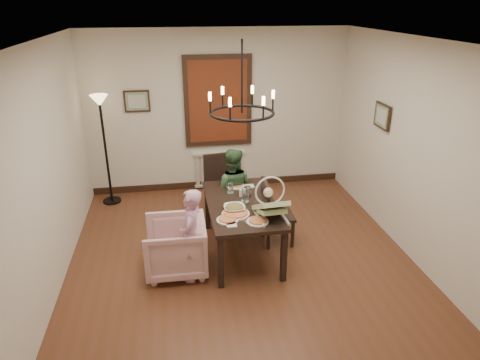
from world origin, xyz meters
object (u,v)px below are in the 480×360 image
object	(u,v)px
armchair	(175,247)
seated_man	(232,196)
elderly_woman	(192,243)
baby_bouncer	(271,204)
floor_lamp	(106,152)
chair_right	(278,212)
drinking_glass	(246,199)
chair_far	(221,187)
dining_table	(242,209)

from	to	relation	value
armchair	seated_man	size ratio (longest dim) A/B	0.73
elderly_woman	baby_bouncer	world-z (taller)	baby_bouncer
seated_man	floor_lamp	world-z (taller)	floor_lamp
chair_right	seated_man	world-z (taller)	seated_man
baby_bouncer	chair_right	bearing A→B (deg)	61.96
drinking_glass	baby_bouncer	bearing A→B (deg)	-59.97
elderly_woman	baby_bouncer	xyz separation A→B (m)	(0.98, 0.04, 0.43)
chair_far	floor_lamp	bearing A→B (deg)	147.66
elderly_woman	drinking_glass	bearing A→B (deg)	135.45
chair_far	drinking_glass	bearing A→B (deg)	-87.63
chair_far	elderly_woman	xyz separation A→B (m)	(-0.54, -1.57, -0.01)
seated_man	chair_far	bearing A→B (deg)	-61.39
dining_table	baby_bouncer	size ratio (longest dim) A/B	2.91
chair_right	armchair	distance (m)	1.52
chair_right	elderly_woman	size ratio (longest dim) A/B	0.96
armchair	baby_bouncer	xyz separation A→B (m)	(1.17, -0.15, 0.57)
seated_man	drinking_glass	size ratio (longest dim) A/B	7.14
chair_right	seated_man	distance (m)	0.77
seated_man	drinking_glass	world-z (taller)	seated_man
chair_far	baby_bouncer	size ratio (longest dim) A/B	1.82
elderly_woman	drinking_glass	world-z (taller)	elderly_woman
drinking_glass	elderly_woman	bearing A→B (deg)	-149.86
chair_right	floor_lamp	size ratio (longest dim) A/B	0.53
elderly_woman	seated_man	distance (m)	1.33
elderly_woman	seated_man	xyz separation A→B (m)	(0.66, 1.16, 0.03)
armchair	seated_man	xyz separation A→B (m)	(0.86, 0.97, 0.18)
chair_far	baby_bouncer	distance (m)	1.65
dining_table	baby_bouncer	bearing A→B (deg)	-58.56
elderly_woman	floor_lamp	distance (m)	2.73
chair_far	baby_bouncer	world-z (taller)	baby_bouncer
drinking_glass	floor_lamp	world-z (taller)	floor_lamp
baby_bouncer	dining_table	bearing A→B (deg)	117.52
chair_far	floor_lamp	size ratio (longest dim) A/B	0.55
seated_man	drinking_glass	xyz separation A→B (m)	(0.08, -0.72, 0.29)
baby_bouncer	floor_lamp	xyz separation A→B (m)	(-2.22, 2.36, -0.02)
baby_bouncer	floor_lamp	world-z (taller)	floor_lamp
armchair	drinking_glass	distance (m)	1.08
dining_table	chair_right	bearing A→B (deg)	16.75
dining_table	chair_right	world-z (taller)	chair_right
dining_table	seated_man	distance (m)	0.69
seated_man	baby_bouncer	world-z (taller)	baby_bouncer
chair_far	floor_lamp	xyz separation A→B (m)	(-1.79, 0.82, 0.40)
dining_table	chair_far	size ratio (longest dim) A/B	1.60
seated_man	dining_table	bearing A→B (deg)	105.15
chair_right	seated_man	xyz separation A→B (m)	(-0.58, 0.50, 0.05)
chair_far	seated_man	distance (m)	0.44
baby_bouncer	drinking_glass	size ratio (longest dim) A/B	3.73
seated_man	baby_bouncer	distance (m)	1.23
chair_right	floor_lamp	bearing A→B (deg)	55.59
chair_far	seated_man	size ratio (longest dim) A/B	0.95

